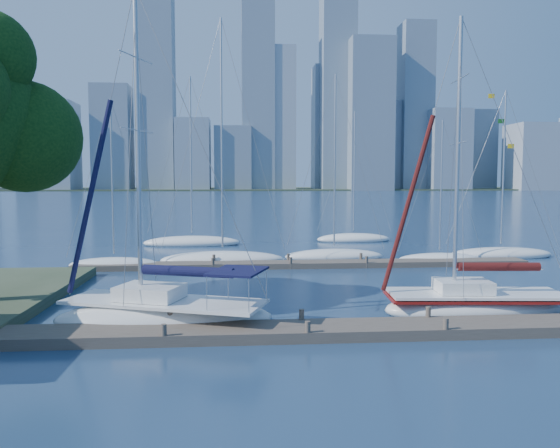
{
  "coord_description": "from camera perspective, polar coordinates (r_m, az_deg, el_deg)",
  "views": [
    {
      "loc": [
        -2.48,
        -19.58,
        5.75
      ],
      "look_at": [
        -0.59,
        4.0,
        3.84
      ],
      "focal_mm": 35.0,
      "sensor_mm": 36.0,
      "label": 1
    }
  ],
  "objects": [
    {
      "name": "bg_boat_4",
      "position": [
        40.11,
        16.33,
        -3.51
      ],
      "size": [
        6.02,
        2.08,
        10.18
      ],
      "rotation": [
        0.0,
        0.0,
        -0.04
      ],
      "color": "white",
      "rests_on": "ground"
    },
    {
      "name": "sailboat_navy",
      "position": [
        22.23,
        -12.03,
        -7.67
      ],
      "size": [
        9.04,
        5.51,
        13.76
      ],
      "rotation": [
        0.0,
        0.0,
        -0.34
      ],
      "color": "white",
      "rests_on": "ground"
    },
    {
      "name": "bg_boat_7",
      "position": [
        51.68,
        7.7,
        -1.52
      ],
      "size": [
        7.28,
        4.37,
        12.47
      ],
      "rotation": [
        0.0,
        0.0,
        -0.32
      ],
      "color": "white",
      "rests_on": "ground"
    },
    {
      "name": "bg_boat_1",
      "position": [
        38.0,
        -6.0,
        -3.63
      ],
      "size": [
        8.85,
        3.73,
        16.99
      ],
      "rotation": [
        0.0,
        0.0,
        -0.15
      ],
      "color": "white",
      "rests_on": "ground"
    },
    {
      "name": "sailboat_maroon",
      "position": [
        25.05,
        19.74,
        -6.48
      ],
      "size": [
        8.15,
        3.26,
        13.07
      ],
      "rotation": [
        0.0,
        0.0,
        -0.08
      ],
      "color": "white",
      "rests_on": "ground"
    },
    {
      "name": "skyline",
      "position": [
        312.5,
        -0.29,
        10.4
      ],
      "size": [
        503.71,
        51.31,
        118.03
      ],
      "color": "#8496AB",
      "rests_on": "ground"
    },
    {
      "name": "bg_boat_6",
      "position": [
        48.79,
        -9.17,
        -1.86
      ],
      "size": [
        8.87,
        4.89,
        15.07
      ],
      "rotation": [
        0.0,
        0.0,
        -0.3
      ],
      "color": "white",
      "rests_on": "ground"
    },
    {
      "name": "far_shore",
      "position": [
        339.64,
        -4.18,
        3.63
      ],
      "size": [
        800.0,
        100.0,
        1.5
      ],
      "primitive_type": "cube",
      "color": "#38472D",
      "rests_on": "ground"
    },
    {
      "name": "bg_boat_3",
      "position": [
        40.0,
        5.67,
        -3.29
      ],
      "size": [
        7.49,
        4.91,
        13.62
      ],
      "rotation": [
        0.0,
        0.0,
        -0.41
      ],
      "color": "white",
      "rests_on": "ground"
    },
    {
      "name": "bg_boat_5",
      "position": [
        43.84,
        22.07,
        -2.92
      ],
      "size": [
        8.2,
        4.38,
        12.65
      ],
      "rotation": [
        0.0,
        0.0,
        -0.28
      ],
      "color": "white",
      "rests_on": "ground"
    },
    {
      "name": "far_dock",
      "position": [
        36.29,
        2.56,
        -4.22
      ],
      "size": [
        30.0,
        1.8,
        0.36
      ],
      "primitive_type": "cube",
      "color": "#4C4338",
      "rests_on": "ground"
    },
    {
      "name": "bg_boat_0",
      "position": [
        37.55,
        -16.92,
        -4.03
      ],
      "size": [
        6.16,
        3.26,
        11.28
      ],
      "rotation": [
        0.0,
        0.0,
        0.22
      ],
      "color": "white",
      "rests_on": "ground"
    },
    {
      "name": "near_dock",
      "position": [
        20.5,
        2.58,
        -11.1
      ],
      "size": [
        26.0,
        2.0,
        0.4
      ],
      "primitive_type": "cube",
      "color": "#4C4338",
      "rests_on": "ground"
    },
    {
      "name": "ground",
      "position": [
        20.56,
        2.57,
        -11.64
      ],
      "size": [
        700.0,
        700.0,
        0.0
      ],
      "primitive_type": "plane",
      "color": "#162849",
      "rests_on": "ground"
    }
  ]
}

